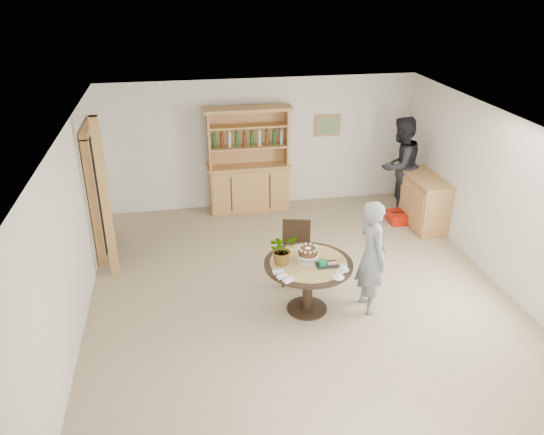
{
  "coord_description": "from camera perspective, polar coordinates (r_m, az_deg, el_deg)",
  "views": [
    {
      "loc": [
        -1.57,
        -6.24,
        4.34
      ],
      "look_at": [
        -0.33,
        0.59,
        1.05
      ],
      "focal_mm": 35.0,
      "sensor_mm": 36.0,
      "label": 1
    }
  ],
  "objects": [
    {
      "name": "gift_tray",
      "position": [
        7.07,
        5.89,
        -4.96
      ],
      "size": [
        0.3,
        0.2,
        0.08
      ],
      "color": "black",
      "rests_on": "dining_table"
    },
    {
      "name": "pine_post",
      "position": [
        8.14,
        -17.5,
        1.81
      ],
      "size": [
        0.12,
        0.12,
        2.5
      ],
      "primitive_type": "cube",
      "color": "tan",
      "rests_on": "ground"
    },
    {
      "name": "coffee_cup_b",
      "position": [
        6.82,
        7.16,
        -6.19
      ],
      "size": [
        0.15,
        0.15,
        0.08
      ],
      "color": "white",
      "rests_on": "dining_table"
    },
    {
      "name": "dining_chair",
      "position": [
        7.95,
        2.6,
        -3.26
      ],
      "size": [
        0.51,
        0.51,
        0.95
      ],
      "rotation": [
        0.0,
        0.0,
        -0.24
      ],
      "color": "black",
      "rests_on": "ground"
    },
    {
      "name": "dining_table",
      "position": [
        7.22,
        3.91,
        -5.88
      ],
      "size": [
        1.2,
        1.2,
        0.76
      ],
      "color": "black",
      "rests_on": "ground"
    },
    {
      "name": "red_suitcase",
      "position": [
        10.23,
        14.04,
        0.08
      ],
      "size": [
        0.6,
        0.41,
        0.21
      ],
      "rotation": [
        0.0,
        0.0,
        -0.01
      ],
      "color": "red",
      "rests_on": "ground"
    },
    {
      "name": "coffee_cup_a",
      "position": [
        6.99,
        7.71,
        -5.34
      ],
      "size": [
        0.15,
        0.15,
        0.09
      ],
      "color": "white",
      "rests_on": "dining_table"
    },
    {
      "name": "napkins",
      "position": [
        6.79,
        1.21,
        -6.33
      ],
      "size": [
        0.24,
        0.33,
        0.03
      ],
      "color": "white",
      "rests_on": "dining_table"
    },
    {
      "name": "sideboard",
      "position": [
        10.07,
        15.92,
        1.76
      ],
      "size": [
        0.54,
        1.26,
        0.94
      ],
      "color": "#B07B4A",
      "rests_on": "ground"
    },
    {
      "name": "doorway",
      "position": [
        8.96,
        -18.38,
        2.85
      ],
      "size": [
        0.13,
        1.1,
        2.18
      ],
      "color": "black",
      "rests_on": "ground"
    },
    {
      "name": "adult_person",
      "position": [
        10.34,
        13.56,
        5.43
      ],
      "size": [
        1.14,
        1.06,
        1.88
      ],
      "primitive_type": "imported",
      "rotation": [
        0.0,
        0.0,
        3.64
      ],
      "color": "black",
      "rests_on": "ground"
    },
    {
      "name": "ground",
      "position": [
        7.76,
        3.18,
        -8.68
      ],
      "size": [
        7.0,
        7.0,
        0.0
      ],
      "primitive_type": "plane",
      "color": "tan",
      "rests_on": "ground"
    },
    {
      "name": "flower_vase",
      "position": [
        7.01,
        1.11,
        -3.39
      ],
      "size": [
        0.47,
        0.44,
        0.42
      ],
      "primitive_type": "imported",
      "rotation": [
        0.0,
        0.0,
        0.35
      ],
      "color": "#3F7233",
      "rests_on": "dining_table"
    },
    {
      "name": "teen_boy",
      "position": [
        7.27,
        10.68,
        -4.16
      ],
      "size": [
        0.43,
        0.62,
        1.63
      ],
      "primitive_type": "imported",
      "rotation": [
        0.0,
        0.0,
        1.65
      ],
      "color": "slate",
      "rests_on": "ground"
    },
    {
      "name": "birthday_cake",
      "position": [
        7.12,
        3.88,
        -3.76
      ],
      "size": [
        0.3,
        0.3,
        0.2
      ],
      "color": "white",
      "rests_on": "dining_table"
    },
    {
      "name": "hutch",
      "position": [
        10.24,
        -2.53,
        4.44
      ],
      "size": [
        1.62,
        0.54,
        2.04
      ],
      "color": "#B07B4A",
      "rests_on": "ground"
    },
    {
      "name": "room_shell",
      "position": [
        6.95,
        3.53,
        3.34
      ],
      "size": [
        6.04,
        7.04,
        2.52
      ],
      "color": "white",
      "rests_on": "ground"
    }
  ]
}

